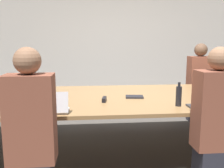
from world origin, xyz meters
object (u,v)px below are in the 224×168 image
object	(u,v)px
bottle_near_midright	(179,96)
stapler	(104,99)
laptop_far_right	(211,81)
person_far_right	(199,84)
person_near_midright	(215,124)
laptop_near_midright	(207,102)
laptop_near_left	(50,107)
person_near_left	(32,134)
cup_far_right	(196,83)

from	to	relation	value
bottle_near_midright	stapler	distance (m)	0.87
laptop_far_right	person_far_right	bearing A→B (deg)	87.90
person_near_midright	bottle_near_midright	bearing A→B (deg)	-66.96
stapler	laptop_near_midright	bearing A→B (deg)	-13.25
stapler	person_near_midright	bearing A→B (deg)	-27.60
laptop_near_left	person_near_left	distance (m)	0.45
laptop_near_left	laptop_near_midright	bearing A→B (deg)	-179.76
person_far_right	laptop_near_left	distance (m)	3.00
cup_far_right	laptop_near_left	world-z (taller)	laptop_near_left
laptop_near_midright	bottle_near_midright	world-z (taller)	bottle_near_midright
laptop_far_right	stapler	distance (m)	2.01
laptop_far_right	bottle_near_midright	xyz separation A→B (m)	(-0.98, -1.21, 0.04)
bottle_near_midright	stapler	size ratio (longest dim) A/B	1.73
laptop_near_midright	person_near_midright	world-z (taller)	person_near_midright
laptop_near_left	person_near_midright	xyz separation A→B (m)	(1.58, -0.30, -0.12)
laptop_near_left	bottle_near_midright	size ratio (longest dim) A/B	1.36
stapler	cup_far_right	bearing A→B (deg)	39.49
person_far_right	person_near_left	world-z (taller)	person_far_right
laptop_far_right	cup_far_right	size ratio (longest dim) A/B	3.27
person_far_right	laptop_near_left	size ratio (longest dim) A/B	3.91
cup_far_right	stapler	size ratio (longest dim) A/B	0.64
person_far_right	cup_far_right	bearing A→B (deg)	-118.80
person_near_left	laptop_near_midright	size ratio (longest dim) A/B	4.03
person_near_midright	stapler	xyz separation A→B (m)	(-1.01, 0.75, 0.08)
person_far_right	person_near_left	xyz separation A→B (m)	(-2.48, -2.25, -0.01)
cup_far_right	person_near_left	size ratio (longest dim) A/B	0.07
cup_far_right	person_near_midright	distance (m)	1.75
laptop_near_midright	stapler	xyz separation A→B (m)	(-1.07, 0.44, -0.05)
laptop_far_right	laptop_near_left	world-z (taller)	laptop_far_right
bottle_near_midright	cup_far_right	bearing A→B (deg)	58.50
laptop_far_right	cup_far_right	distance (m)	0.25
person_far_right	stapler	bearing A→B (deg)	-142.54
laptop_far_right	person_far_right	xyz separation A→B (m)	(0.02, 0.47, -0.12)
person_near_midright	laptop_near_left	bearing A→B (deg)	-10.93
laptop_near_left	person_near_midright	size ratio (longest dim) A/B	0.26
cup_far_right	stapler	distance (m)	1.79
bottle_near_midright	stapler	bearing A→B (deg)	160.45
cup_far_right	laptop_near_left	xyz separation A→B (m)	(-2.11, -1.35, 0.02)
person_near_midright	bottle_near_midright	xyz separation A→B (m)	(-0.20, 0.46, 0.17)
person_near_left	laptop_near_midright	xyz separation A→B (m)	(1.74, 0.43, 0.13)
person_far_right	bottle_near_midright	xyz separation A→B (m)	(-1.00, -1.67, 0.16)
laptop_far_right	laptop_near_midright	bearing A→B (deg)	-117.88
stapler	person_far_right	bearing A→B (deg)	46.53
cup_far_right	laptop_near_left	bearing A→B (deg)	-147.35
person_far_right	bottle_near_midright	size ratio (longest dim) A/B	5.31
laptop_near_left	person_far_right	bearing A→B (deg)	-142.37
cup_far_right	person_near_left	bearing A→B (deg)	-141.27
person_far_right	person_near_left	bearing A→B (deg)	-137.70
person_near_left	bottle_near_midright	bearing A→B (deg)	-158.64
cup_far_right	bottle_near_midright	distance (m)	1.40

